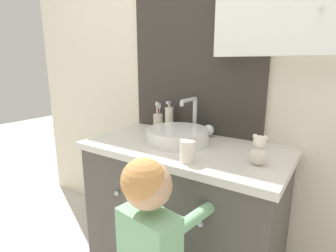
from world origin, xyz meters
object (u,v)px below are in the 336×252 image
(teddy_bear, at_px, (259,151))
(drinking_cup, at_px, (188,151))
(soap_dispenser, at_px, (169,119))
(sink_basin, at_px, (179,135))
(toothbrush_holder, at_px, (158,121))

(teddy_bear, distance_m, drinking_cup, 0.29)
(teddy_bear, bearing_deg, soap_dispenser, 156.15)
(sink_basin, distance_m, drinking_cup, 0.29)
(soap_dispenser, height_order, teddy_bear, soap_dispenser)
(soap_dispenser, bearing_deg, drinking_cup, -48.34)
(drinking_cup, bearing_deg, toothbrush_holder, 137.64)
(drinking_cup, bearing_deg, sink_basin, 128.75)
(soap_dispenser, xyz_separation_m, drinking_cup, (0.36, -0.40, -0.03))
(toothbrush_holder, bearing_deg, drinking_cup, -42.36)
(toothbrush_holder, xyz_separation_m, teddy_bear, (0.70, -0.27, 0.01))
(teddy_bear, bearing_deg, toothbrush_holder, 158.77)
(soap_dispenser, bearing_deg, sink_basin, -44.97)
(soap_dispenser, distance_m, drinking_cup, 0.54)
(toothbrush_holder, distance_m, teddy_bear, 0.75)
(toothbrush_holder, relative_size, soap_dispenser, 0.95)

